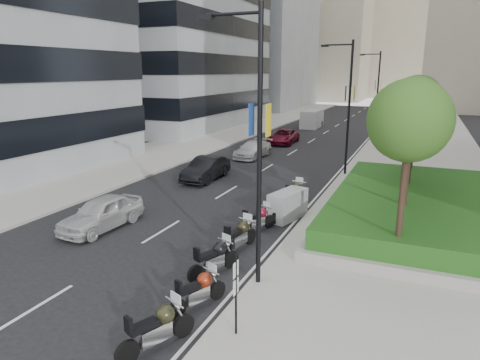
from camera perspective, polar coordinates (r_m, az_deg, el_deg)
The scene contains 30 objects.
ground at distance 16.05m, azimuth -13.79°, elevation -12.19°, with size 160.00×160.00×0.00m, color black.
sidewalk_right at distance 41.92m, azimuth 22.94°, elevation 3.64°, with size 10.00×100.00×0.15m, color #9E9B93.
sidewalk_left at distance 46.84m, azimuth -3.71°, elevation 5.77°, with size 8.00×100.00×0.15m, color #9E9B93.
lane_edge at distance 42.25m, azimuth 15.74°, elevation 4.22°, with size 0.12×100.00×0.01m, color silver.
lane_centre at distance 43.20m, azimuth 8.88°, elevation 4.80°, with size 0.12×100.00×0.01m, color silver.
building_grey_far at distance 88.09m, azimuth 1.13°, elevation 19.55°, with size 22.00×26.00×30.00m, color gray.
building_cream_left at distance 114.96m, azimuth 10.03°, elevation 19.13°, with size 26.00×24.00×34.00m, color #B7AD93.
building_cream_centre at distance 132.05m, azimuth 21.16°, elevation 18.65°, with size 30.00×24.00×38.00m, color #B7AD93.
planter at distance 22.39m, azimuth 24.85°, elevation -4.45°, with size 10.00×14.00×0.40m, color gray.
hedge at distance 22.22m, azimuth 25.01°, elevation -2.99°, with size 9.40×13.40×0.80m, color #174E16.
tree_0 at distance 15.42m, azimuth 21.67°, elevation 7.27°, with size 2.80×2.80×6.30m.
tree_1 at distance 19.41m, azimuth 22.09°, elevation 8.49°, with size 2.80×2.80×6.30m.
tree_2 at distance 23.39m, azimuth 22.37°, elevation 9.30°, with size 2.80×2.80×6.30m.
tree_3 at distance 27.38m, azimuth 22.57°, elevation 9.87°, with size 2.80×2.80×6.30m.
lamp_post_0 at distance 13.37m, azimuth 2.01°, elevation 5.77°, with size 2.34×0.45×9.00m.
lamp_post_1 at distance 29.78m, azimuth 14.08°, elevation 10.11°, with size 2.34×0.45×9.00m.
lamp_post_2 at distance 47.61m, azimuth 17.70°, elevation 11.31°, with size 2.34×0.45×9.00m.
parking_sign at distance 11.63m, azimuth -0.55°, elevation -14.45°, with size 0.06×0.32×2.50m.
motorcycle_0 at distance 11.87m, azimuth -10.92°, elevation -18.77°, with size 1.13×2.21×1.17m.
motorcycle_1 at distance 13.48m, azimuth -5.51°, elevation -14.45°, with size 1.01×2.07×1.09m.
motorcycle_2 at distance 15.41m, azimuth -3.42°, elevation -10.38°, with size 1.07×2.20×1.16m.
motorcycle_3 at distance 17.30m, azimuth -0.08°, elevation -7.43°, with size 0.80×2.38×1.19m.
motorcycle_4 at distance 19.26m, azimuth 2.37°, elevation -5.28°, with size 1.09×2.07×1.11m.
motorcycle_5 at distance 20.99m, azimuth 6.38°, elevation -3.36°, with size 1.50×2.48×1.41m.
motorcycle_6 at distance 23.27m, azimuth 7.29°, elevation -1.77°, with size 0.80×2.40×1.20m.
car_a at distance 20.61m, azimuth -17.98°, elevation -4.20°, with size 1.76×4.39×1.49m, color silver.
car_b at distance 28.42m, azimuth -4.56°, elevation 1.50°, with size 1.60×4.58×1.51m, color black.
car_c at distance 35.84m, azimuth 1.73°, elevation 4.11°, with size 1.91×4.69×1.36m, color silver.
car_d at distance 43.02m, azimuth 5.81°, elevation 5.80°, with size 2.31×5.02×1.39m, color maroon.
delivery_van at distance 55.68m, azimuth 9.54°, elevation 7.95°, with size 2.10×5.22×2.17m.
Camera 1 is at (8.90, -11.33, 7.07)m, focal length 32.00 mm.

